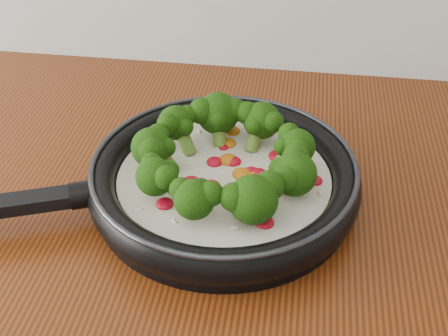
# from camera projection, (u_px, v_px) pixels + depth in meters

# --- Properties ---
(skillet) EXTENTS (0.59, 0.46, 0.10)m
(skillet) POSITION_uv_depth(u_px,v_px,m) (222.00, 175.00, 0.77)
(skillet) COLOR black
(skillet) RESTS_ON counter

